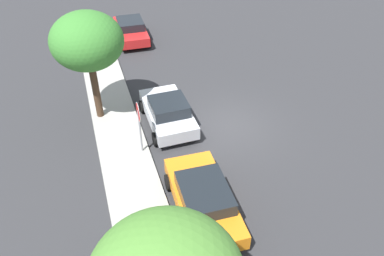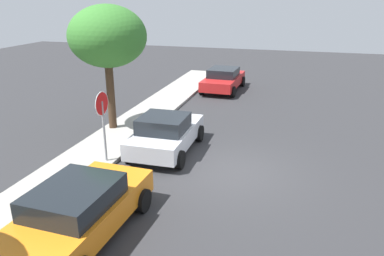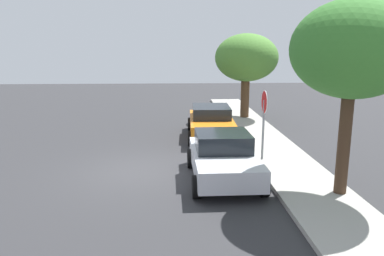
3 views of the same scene
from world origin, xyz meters
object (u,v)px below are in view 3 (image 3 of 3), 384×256
at_px(stop_sign, 264,113).
at_px(street_tree_mid_block, 246,58).
at_px(street_tree_near_corner, 353,50).
at_px(parked_car_silver, 223,157).
at_px(parked_car_orange, 211,122).

bearing_deg(stop_sign, street_tree_mid_block, 173.60).
xyz_separation_m(street_tree_near_corner, street_tree_mid_block, (-11.30, -0.49, -0.54)).
xyz_separation_m(parked_car_silver, street_tree_near_corner, (1.63, 3.00, 3.23)).
height_order(stop_sign, parked_car_silver, stop_sign).
bearing_deg(parked_car_silver, street_tree_mid_block, 165.45).
distance_m(parked_car_silver, street_tree_mid_block, 10.34).
bearing_deg(street_tree_mid_block, stop_sign, -6.40).
relative_size(parked_car_orange, street_tree_mid_block, 0.92).
distance_m(stop_sign, street_tree_mid_block, 8.25).
bearing_deg(parked_car_orange, parked_car_silver, -1.83).
relative_size(parked_car_silver, street_tree_near_corner, 0.75).
height_order(stop_sign, street_tree_near_corner, street_tree_near_corner).
height_order(parked_car_silver, street_tree_mid_block, street_tree_mid_block).
bearing_deg(parked_car_orange, stop_sign, 20.25).
bearing_deg(street_tree_near_corner, street_tree_mid_block, -177.50).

